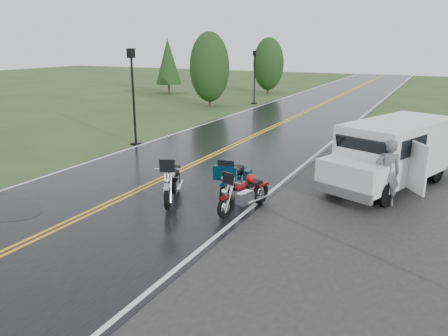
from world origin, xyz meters
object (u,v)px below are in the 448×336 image
motorcycle_silver (167,188)px  van_white (336,159)px  person_at_van (387,174)px  motorcycle_red (226,199)px  lamp_post_near_left (133,97)px  motorcycle_teal (224,185)px  lamp_post_far_left (255,77)px

motorcycle_silver → van_white: (3.71, 3.67, 0.39)m
person_at_van → motorcycle_red: bearing=13.7°
van_white → lamp_post_near_left: size_ratio=1.27×
motorcycle_teal → motorcycle_silver: 1.62m
motorcycle_red → lamp_post_far_left: (-8.23, 21.34, 1.39)m
motorcycle_silver → lamp_post_near_left: size_ratio=0.54×
motorcycle_silver → lamp_post_near_left: lamp_post_near_left is taller
motorcycle_silver → lamp_post_near_left: bearing=108.7°
motorcycle_silver → van_white: 5.23m
motorcycle_red → lamp_post_near_left: lamp_post_near_left is taller
motorcycle_red → van_white: (2.02, 3.49, 0.48)m
motorcycle_silver → person_at_van: (5.29, 3.08, 0.28)m
motorcycle_red → motorcycle_teal: (-0.50, 0.92, 0.03)m
motorcycle_red → motorcycle_silver: size_ratio=0.87×
motorcycle_red → lamp_post_far_left: 22.92m
van_white → motorcycle_silver: bearing=-114.2°
van_white → lamp_post_far_left: bearing=141.1°
motorcycle_teal → motorcycle_silver: bearing=-145.1°
lamp_post_near_left → motorcycle_silver: bearing=-46.4°
motorcycle_red → motorcycle_silver: (-1.69, -0.18, 0.09)m
van_white → person_at_van: size_ratio=2.84×
motorcycle_red → lamp_post_near_left: 9.87m
motorcycle_red → van_white: size_ratio=0.37×
motorcycle_red → motorcycle_teal: bearing=133.8°
motorcycle_teal → lamp_post_near_left: 8.93m
motorcycle_silver → lamp_post_far_left: size_ratio=0.59×
motorcycle_red → motorcycle_silver: motorcycle_silver is taller
motorcycle_red → motorcycle_silver: 1.70m
motorcycle_silver → person_at_van: bearing=5.3°
motorcycle_red → motorcycle_teal: size_ratio=0.95×
motorcycle_teal → lamp_post_far_left: 21.88m
motorcycle_red → lamp_post_far_left: bearing=126.5°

